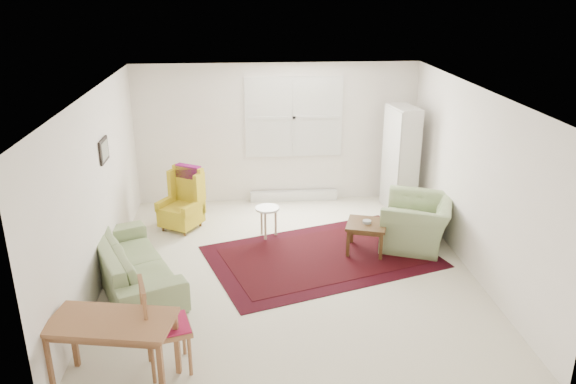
{
  "coord_description": "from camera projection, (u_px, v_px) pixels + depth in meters",
  "views": [
    {
      "loc": [
        -0.59,
        -6.96,
        3.76
      ],
      "look_at": [
        0.0,
        0.3,
        1.05
      ],
      "focal_mm": 35.0,
      "sensor_mm": 36.0,
      "label": 1
    }
  ],
  "objects": [
    {
      "name": "stool",
      "position": [
        267.0,
        222.0,
        8.8
      ],
      "size": [
        0.45,
        0.45,
        0.5
      ],
      "primitive_type": null,
      "rotation": [
        0.0,
        0.0,
        0.22
      ],
      "color": "white",
      "rests_on": "ground"
    },
    {
      "name": "coffee_table",
      "position": [
        366.0,
        237.0,
        8.31
      ],
      "size": [
        0.71,
        0.71,
        0.47
      ],
      "primitive_type": null,
      "rotation": [
        0.0,
        0.0,
        -0.31
      ],
      "color": "#462C15",
      "rests_on": "ground"
    },
    {
      "name": "cabinet",
      "position": [
        401.0,
        159.0,
        9.67
      ],
      "size": [
        0.49,
        0.78,
        1.84
      ],
      "primitive_type": null,
      "rotation": [
        0.0,
        0.0,
        0.15
      ],
      "color": "silver",
      "rests_on": "ground"
    },
    {
      "name": "room",
      "position": [
        290.0,
        180.0,
        7.62
      ],
      "size": [
        5.04,
        5.54,
        2.51
      ],
      "color": "silver",
      "rests_on": "ground"
    },
    {
      "name": "rug",
      "position": [
        322.0,
        256.0,
        8.22
      ],
      "size": [
        3.65,
        2.93,
        0.03
      ],
      "primitive_type": null,
      "rotation": [
        0.0,
        0.0,
        0.32
      ],
      "color": "black",
      "rests_on": "ground"
    },
    {
      "name": "desk",
      "position": [
        115.0,
        353.0,
        5.47
      ],
      "size": [
        1.28,
        0.8,
        0.75
      ],
      "primitive_type": null,
      "rotation": [
        0.0,
        0.0,
        -0.18
      ],
      "color": "#95633C",
      "rests_on": "ground"
    },
    {
      "name": "armchair",
      "position": [
        417.0,
        218.0,
        8.48
      ],
      "size": [
        1.33,
        1.41,
        0.88
      ],
      "primitive_type": "imported",
      "rotation": [
        0.0,
        0.0,
        -1.95
      ],
      "color": "gray",
      "rests_on": "ground"
    },
    {
      "name": "wingback_chair",
      "position": [
        180.0,
        200.0,
        9.0
      ],
      "size": [
        0.82,
        0.83,
        1.01
      ],
      "primitive_type": null,
      "rotation": [
        0.0,
        0.0,
        -0.54
      ],
      "color": "gold",
      "rests_on": "ground"
    },
    {
      "name": "desk_chair",
      "position": [
        167.0,
        325.0,
        5.67
      ],
      "size": [
        0.56,
        0.56,
        1.04
      ],
      "primitive_type": null,
      "rotation": [
        0.0,
        0.0,
        1.83
      ],
      "color": "#95633C",
      "rests_on": "ground"
    },
    {
      "name": "sofa",
      "position": [
        132.0,
        254.0,
        7.36
      ],
      "size": [
        1.64,
        2.3,
        0.86
      ],
      "primitive_type": "imported",
      "rotation": [
        0.0,
        0.0,
        1.99
      ],
      "color": "gray",
      "rests_on": "ground"
    }
  ]
}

